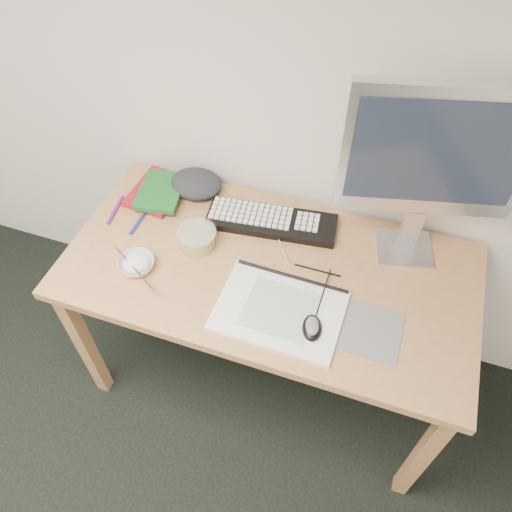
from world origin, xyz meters
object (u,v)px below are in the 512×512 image
(keyboard, at_px, (271,222))
(sketchpad, at_px, (279,310))
(monitor, at_px, (435,159))
(rice_bowl, at_px, (137,264))
(desk, at_px, (268,283))

(keyboard, bearing_deg, sketchpad, -75.17)
(sketchpad, height_order, monitor, monitor)
(sketchpad, height_order, rice_bowl, rice_bowl)
(sketchpad, distance_m, rice_bowl, 0.51)
(desk, height_order, keyboard, keyboard)
(rice_bowl, bearing_deg, keyboard, 43.01)
(keyboard, distance_m, monitor, 0.61)
(monitor, xyz_separation_m, rice_bowl, (-0.84, -0.38, -0.38))
(desk, xyz_separation_m, monitor, (0.42, 0.24, 0.48))
(rice_bowl, bearing_deg, sketchpad, -1.27)
(desk, distance_m, keyboard, 0.23)
(sketchpad, bearing_deg, keyboard, 112.69)
(monitor, height_order, rice_bowl, monitor)
(sketchpad, distance_m, monitor, 0.65)
(sketchpad, xyz_separation_m, keyboard, (-0.14, 0.35, 0.01))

